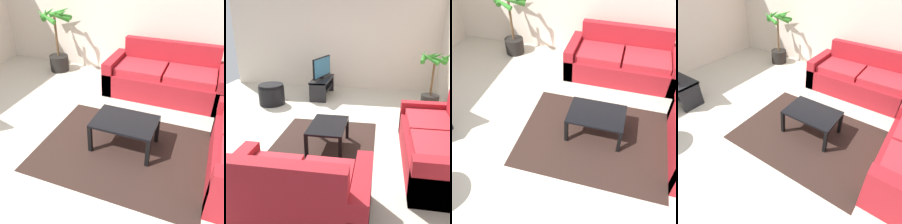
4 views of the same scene
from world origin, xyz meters
TOP-DOWN VIEW (x-y plane):
  - ground_plane at (0.00, 0.00)m, footprint 6.60×6.60m
  - wall_back at (0.00, 3.00)m, footprint 6.00×0.06m
  - couch_main at (0.90, 2.28)m, footprint 2.09×0.90m
  - coffee_table at (0.70, 0.62)m, footprint 0.82×0.57m
  - area_rug at (0.70, 0.52)m, footprint 2.20×1.70m
  - potted_palm at (-1.46, 2.55)m, footprint 0.67×0.68m

SIDE VIEW (x-z plane):
  - ground_plane at x=0.00m, z-range 0.00..0.00m
  - area_rug at x=0.70m, z-range 0.00..0.01m
  - couch_main at x=0.90m, z-range -0.15..0.75m
  - coffee_table at x=0.70m, z-range 0.15..0.57m
  - potted_palm at x=-1.46m, z-range -0.12..1.21m
  - wall_back at x=0.00m, z-range 0.00..2.70m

